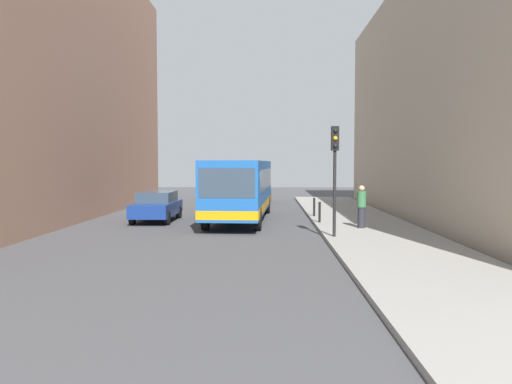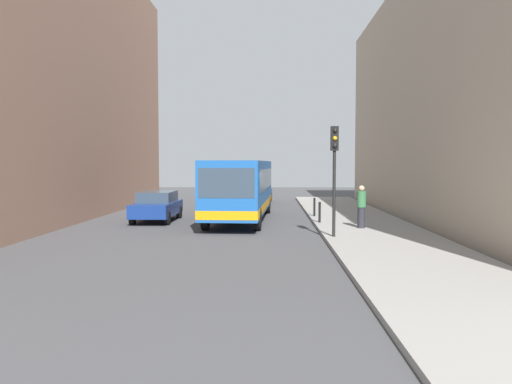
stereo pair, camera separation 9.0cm
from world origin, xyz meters
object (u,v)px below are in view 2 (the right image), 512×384
car_behind_bus (258,192)px  bollard_mid (314,207)px  car_beside_bus (157,206)px  bollard_near (320,212)px  bus (241,186)px  traffic_light (334,160)px  pedestrian_near_signal (361,207)px

car_behind_bus → bollard_mid: (3.22, -11.04, -0.16)m
car_beside_bus → bollard_near: 8.07m
bus → bollard_mid: (3.75, 0.73, -1.10)m
car_behind_bus → bollard_near: size_ratio=4.75×
bus → car_behind_bus: bearing=-89.8°
car_beside_bus → traffic_light: size_ratio=1.08×
traffic_light → pedestrian_near_signal: traffic_light is taller
bollard_mid → car_behind_bus: bearing=106.3°
car_beside_bus → car_behind_bus: same height
car_behind_bus → bollard_mid: bearing=110.2°
bollard_near → car_beside_bus: bearing=168.6°
traffic_light → pedestrian_near_signal: (1.47, 2.62, -1.95)m
car_behind_bus → bollard_mid: car_behind_bus is taller
bollard_near → bollard_mid: 2.88m
bollard_near → pedestrian_near_signal: bearing=-51.9°
bus → car_behind_bus: 11.82m
bollard_mid → bus: bearing=-169.0°
car_beside_bus → bollard_mid: (7.91, 1.29, -0.16)m
car_beside_bus → bollard_near: (7.91, -1.59, -0.16)m
bus → car_behind_bus: size_ratio=2.47×
bus → bollard_near: bearing=152.9°
bus → traffic_light: (3.85, -6.78, 1.28)m
car_beside_bus → traffic_light: 10.37m
bollard_near → pedestrian_near_signal: pedestrian_near_signal is taller
traffic_light → car_behind_bus: bearing=100.2°
bus → car_beside_bus: 4.30m
bus → bollard_mid: bus is taller
car_behind_bus → bollard_mid: size_ratio=4.75×
bus → bollard_near: size_ratio=11.71×
car_beside_bus → pedestrian_near_signal: size_ratio=2.45×
bus → car_behind_bus: (0.53, 11.77, -0.94)m
bollard_near → pedestrian_near_signal: (1.57, -2.00, 0.43)m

